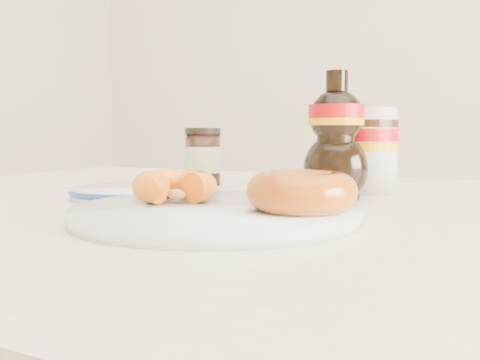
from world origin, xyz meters
The scene contains 8 objects.
dining_table centered at (0.00, 0.10, 0.67)m, with size 1.40×0.90×0.75m.
plate centered at (-0.04, -0.05, 0.76)m, with size 0.28×0.28×0.01m.
donut_bitten centered at (-0.09, -0.03, 0.78)m, with size 0.09×0.09×0.03m, color #F7560E.
donut_whole centered at (0.05, -0.04, 0.78)m, with size 0.10×0.10×0.04m, color #933E09.
nutella_jar centered at (0.03, 0.26, 0.81)m, with size 0.08×0.08×0.12m.
syrup_bottle centered at (0.01, 0.17, 0.83)m, with size 0.08×0.07×0.16m, color black, non-canonical shape.
dark_jar centered at (-0.23, 0.24, 0.80)m, with size 0.06×0.06×0.09m.
blue_rim_saucer centered at (-0.23, 0.05, 0.76)m, with size 0.14×0.14×0.01m.
Camera 1 is at (0.22, -0.48, 0.83)m, focal length 40.00 mm.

